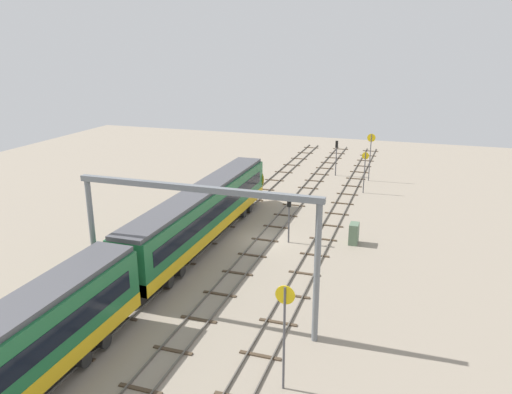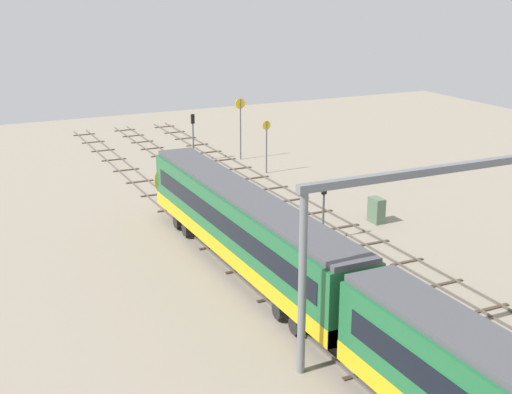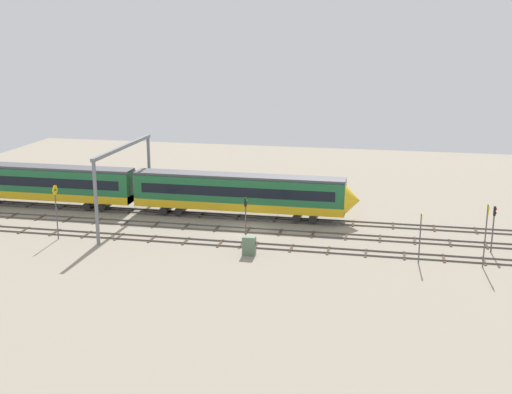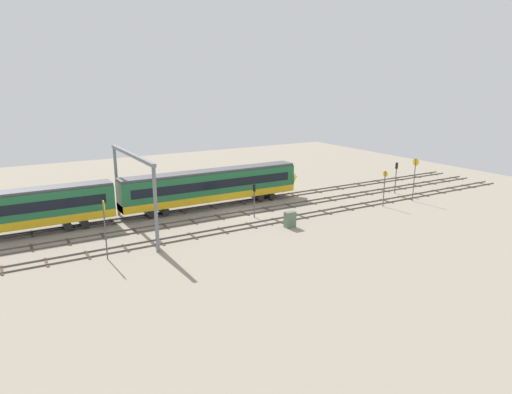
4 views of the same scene
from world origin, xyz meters
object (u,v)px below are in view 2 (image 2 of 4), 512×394
at_px(speed_sign_far_trackside, 266,140).
at_px(relay_cabinet, 376,210).
at_px(train, 354,309).
at_px(overhead_gantry, 441,215).
at_px(signal_light_trackside_departure, 324,201).
at_px(speed_sign_mid_trackside, 240,120).
at_px(signal_light_trackside_approach, 193,131).

height_order(speed_sign_far_trackside, relay_cabinet, speed_sign_far_trackside).
xyz_separation_m(train, overhead_gantry, (0.27, -4.79, 3.68)).
bearing_deg(signal_light_trackside_departure, speed_sign_mid_trackside, -10.80).
distance_m(signal_light_trackside_approach, relay_cabinet, 23.33).
distance_m(train, overhead_gantry, 6.04).
bearing_deg(speed_sign_mid_trackside, speed_sign_far_trackside, 179.98).
relative_size(speed_sign_mid_trackside, signal_light_trackside_approach, 1.30).
xyz_separation_m(speed_sign_mid_trackside, signal_light_trackside_departure, (-22.84, 4.36, -1.15)).
xyz_separation_m(signal_light_trackside_approach, relay_cabinet, (-22.60, -5.41, -2.09)).
bearing_deg(speed_sign_far_trackside, signal_light_trackside_departure, 165.79).
relative_size(overhead_gantry, signal_light_trackside_approach, 3.33).
relative_size(speed_sign_mid_trackside, signal_light_trackside_departure, 1.43).
relative_size(overhead_gantry, speed_sign_mid_trackside, 2.56).
xyz_separation_m(overhead_gantry, speed_sign_mid_trackside, (36.74, -6.47, -2.44)).
xyz_separation_m(speed_sign_mid_trackside, speed_sign_far_trackside, (-5.63, 0.00, -0.87)).
relative_size(train, speed_sign_far_trackside, 10.55).
distance_m(overhead_gantry, relay_cabinet, 17.98).
bearing_deg(train, signal_light_trackside_approach, -10.15).
bearing_deg(signal_light_trackside_approach, speed_sign_mid_trackside, -106.19).
xyz_separation_m(speed_sign_far_trackside, signal_light_trackside_departure, (-17.21, 4.36, -0.28)).
bearing_deg(speed_sign_far_trackside, overhead_gantry, 168.26).
distance_m(train, signal_light_trackside_departure, 15.76).
xyz_separation_m(overhead_gantry, signal_light_trackside_departure, (13.90, -2.11, -3.60)).
bearing_deg(relay_cabinet, signal_light_trackside_approach, 13.48).
xyz_separation_m(speed_sign_far_trackside, relay_cabinet, (-15.69, -1.02, -2.11)).
distance_m(speed_sign_mid_trackside, speed_sign_far_trackside, 5.70).
bearing_deg(signal_light_trackside_approach, relay_cabinet, -166.52).
bearing_deg(signal_light_trackside_approach, overhead_gantry, 176.89).
xyz_separation_m(speed_sign_mid_trackside, relay_cabinet, (-21.32, -1.01, -2.98)).
xyz_separation_m(overhead_gantry, speed_sign_far_trackside, (31.11, -6.46, -3.31)).
distance_m(overhead_gantry, signal_light_trackside_departure, 14.51).
distance_m(speed_sign_far_trackside, signal_light_trackside_departure, 17.75).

